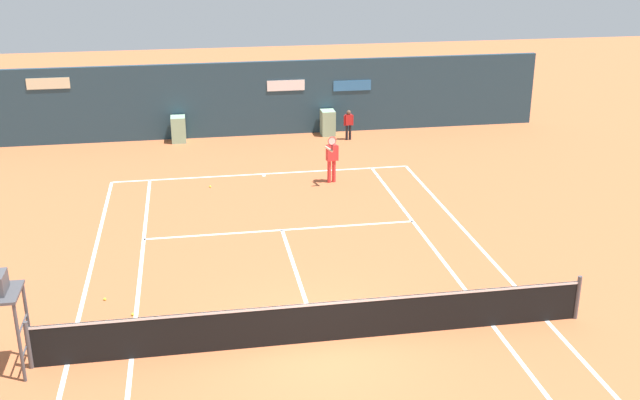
% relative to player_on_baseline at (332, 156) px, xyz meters
% --- Properties ---
extents(ground_plane, '(80.00, 80.00, 0.01)m').
position_rel_player_on_baseline_xyz_m(ground_plane, '(-2.25, -9.81, -0.95)').
color(ground_plane, '#BC6038').
extents(tennis_net, '(12.10, 0.10, 1.07)m').
position_rel_player_on_baseline_xyz_m(tennis_net, '(-2.25, -10.39, -0.44)').
color(tennis_net, '#4C4C51').
rests_on(tennis_net, ground_plane).
extents(sponsor_back_wall, '(25.00, 1.02, 3.09)m').
position_rel_player_on_baseline_xyz_m(sponsor_back_wall, '(-2.25, 6.59, 0.55)').
color(sponsor_back_wall, '#233D4C').
rests_on(sponsor_back_wall, ground_plane).
extents(player_on_baseline, '(0.51, 0.75, 1.81)m').
position_rel_player_on_baseline_xyz_m(player_on_baseline, '(0.00, 0.00, 0.00)').
color(player_on_baseline, red).
rests_on(player_on_baseline, ground_plane).
extents(ball_kid_left_post, '(0.42, 0.18, 1.25)m').
position_rel_player_on_baseline_xyz_m(ball_kid_left_post, '(1.69, 5.18, -0.23)').
color(ball_kid_left_post, black).
rests_on(ball_kid_left_post, ground_plane).
extents(tennis_ball_by_sideline, '(0.07, 0.07, 0.07)m').
position_rel_player_on_baseline_xyz_m(tennis_ball_by_sideline, '(-7.02, -7.62, -0.92)').
color(tennis_ball_by_sideline, '#CCE033').
rests_on(tennis_ball_by_sideline, ground_plane).
extents(tennis_ball_near_service_line, '(0.07, 0.07, 0.07)m').
position_rel_player_on_baseline_xyz_m(tennis_ball_near_service_line, '(-4.19, 0.18, -0.92)').
color(tennis_ball_near_service_line, '#CCE033').
rests_on(tennis_ball_near_service_line, ground_plane).
extents(tennis_ball_mid_court, '(0.07, 0.07, 0.07)m').
position_rel_player_on_baseline_xyz_m(tennis_ball_mid_court, '(-6.32, -8.51, -0.92)').
color(tennis_ball_mid_court, '#CCE033').
rests_on(tennis_ball_mid_court, ground_plane).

